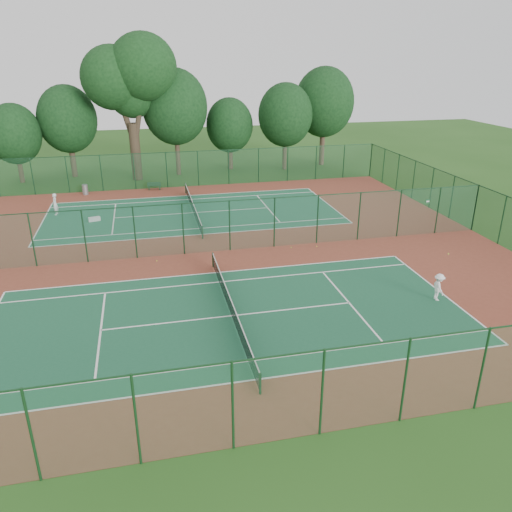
# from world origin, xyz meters

# --- Properties ---
(ground) EXTENTS (120.00, 120.00, 0.00)m
(ground) POSITION_xyz_m (0.00, 0.00, 0.00)
(ground) COLOR #255019
(ground) RESTS_ON ground
(red_pad) EXTENTS (40.00, 36.00, 0.01)m
(red_pad) POSITION_xyz_m (0.00, 0.00, 0.01)
(red_pad) COLOR brown
(red_pad) RESTS_ON ground
(court_near) EXTENTS (23.77, 10.97, 0.01)m
(court_near) POSITION_xyz_m (0.00, -9.00, 0.01)
(court_near) COLOR #1A5536
(court_near) RESTS_ON red_pad
(court_far) EXTENTS (23.77, 10.97, 0.01)m
(court_far) POSITION_xyz_m (0.00, 9.00, 0.01)
(court_far) COLOR #1C5B3C
(court_far) RESTS_ON red_pad
(fence_north) EXTENTS (40.00, 0.09, 3.50)m
(fence_north) POSITION_xyz_m (0.00, 18.00, 1.76)
(fence_north) COLOR #174629
(fence_north) RESTS_ON ground
(fence_south) EXTENTS (40.00, 0.09, 3.50)m
(fence_south) POSITION_xyz_m (0.00, -18.00, 1.76)
(fence_south) COLOR #1A502D
(fence_south) RESTS_ON ground
(fence_east) EXTENTS (0.09, 36.00, 3.50)m
(fence_east) POSITION_xyz_m (20.00, 0.00, 1.76)
(fence_east) COLOR #164429
(fence_east) RESTS_ON ground
(fence_divider) EXTENTS (40.00, 0.09, 3.50)m
(fence_divider) POSITION_xyz_m (0.00, 0.00, 1.76)
(fence_divider) COLOR #184830
(fence_divider) RESTS_ON ground
(tennis_net_near) EXTENTS (0.10, 12.90, 0.97)m
(tennis_net_near) POSITION_xyz_m (0.00, -9.00, 0.54)
(tennis_net_near) COLOR #123419
(tennis_net_near) RESTS_ON ground
(tennis_net_far) EXTENTS (0.10, 12.90, 0.97)m
(tennis_net_far) POSITION_xyz_m (0.00, 9.00, 0.54)
(tennis_net_far) COLOR #163D22
(tennis_net_far) RESTS_ON ground
(player_near) EXTENTS (0.68, 1.04, 1.52)m
(player_near) POSITION_xyz_m (11.17, -9.71, 0.78)
(player_near) COLOR white
(player_near) RESTS_ON court_near
(player_far) EXTENTS (0.50, 0.69, 1.78)m
(player_far) POSITION_xyz_m (-11.05, 10.97, 0.91)
(player_far) COLOR silver
(player_far) RESTS_ON court_far
(trash_bin) EXTENTS (0.64, 0.64, 0.94)m
(trash_bin) POSITION_xyz_m (-9.25, 17.04, 0.48)
(trash_bin) COLOR gray
(trash_bin) RESTS_ON red_pad
(bench) EXTENTS (1.33, 0.54, 0.80)m
(bench) POSITION_xyz_m (-2.86, 17.29, 0.42)
(bench) COLOR #12341C
(bench) RESTS_ON red_pad
(kit_bag) EXTENTS (0.95, 0.58, 0.33)m
(kit_bag) POSITION_xyz_m (-7.87, 8.53, 0.18)
(kit_bag) COLOR silver
(kit_bag) RESTS_ON red_pad
(stray_ball_a) EXTENTS (0.07, 0.07, 0.07)m
(stray_ball_a) POSITION_xyz_m (5.69, -0.53, 0.04)
(stray_ball_a) COLOR #A3C12C
(stray_ball_a) RESTS_ON red_pad
(stray_ball_b) EXTENTS (0.07, 0.07, 0.07)m
(stray_ball_b) POSITION_xyz_m (7.46, -0.74, 0.04)
(stray_ball_b) COLOR yellow
(stray_ball_b) RESTS_ON red_pad
(stray_ball_c) EXTENTS (0.07, 0.07, 0.07)m
(stray_ball_c) POSITION_xyz_m (-3.40, -0.90, 0.05)
(stray_ball_c) COLOR gold
(stray_ball_c) RESTS_ON red_pad
(big_tree) EXTENTS (9.35, 6.84, 14.36)m
(big_tree) POSITION_xyz_m (-4.29, 22.29, 10.17)
(big_tree) COLOR #31261B
(big_tree) RESTS_ON ground
(evergreen_row) EXTENTS (39.00, 5.00, 12.00)m
(evergreen_row) POSITION_xyz_m (0.50, 24.25, 0.00)
(evergreen_row) COLOR black
(evergreen_row) RESTS_ON ground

